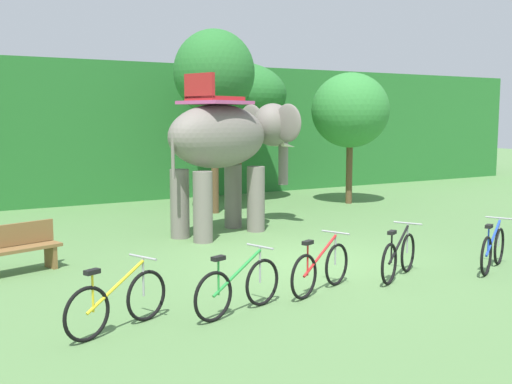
{
  "coord_description": "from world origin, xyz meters",
  "views": [
    {
      "loc": [
        -6.71,
        -9.59,
        2.8
      ],
      "look_at": [
        -0.55,
        1.0,
        1.3
      ],
      "focal_mm": 43.11,
      "sensor_mm": 36.0,
      "label": 1
    }
  ],
  "objects_px": {
    "tree_center_right": "(350,111)",
    "bike_red": "(321,269)",
    "bike_green": "(239,287)",
    "bike_yellow": "(118,302)",
    "bike_black": "(399,256)",
    "tree_center_left": "(214,73)",
    "tree_far_left": "(237,95)",
    "elephant": "(228,142)",
    "wooden_bench": "(17,247)",
    "bike_blue": "(493,249)"
  },
  "relations": [
    {
      "from": "bike_green",
      "to": "bike_blue",
      "type": "height_order",
      "value": "same"
    },
    {
      "from": "bike_red",
      "to": "elephant",
      "type": "bearing_deg",
      "value": 78.13
    },
    {
      "from": "tree_center_left",
      "to": "tree_center_right",
      "type": "height_order",
      "value": "tree_center_left"
    },
    {
      "from": "tree_far_left",
      "to": "bike_yellow",
      "type": "height_order",
      "value": "tree_far_left"
    },
    {
      "from": "tree_center_left",
      "to": "bike_blue",
      "type": "xyz_separation_m",
      "value": [
        1.4,
        -8.62,
        -3.65
      ]
    },
    {
      "from": "tree_center_left",
      "to": "tree_far_left",
      "type": "distance_m",
      "value": 2.81
    },
    {
      "from": "tree_far_left",
      "to": "bike_green",
      "type": "xyz_separation_m",
      "value": [
        -5.7,
        -10.52,
        -3.13
      ]
    },
    {
      "from": "bike_blue",
      "to": "elephant",
      "type": "bearing_deg",
      "value": 113.34
    },
    {
      "from": "tree_far_left",
      "to": "bike_black",
      "type": "height_order",
      "value": "tree_far_left"
    },
    {
      "from": "tree_center_left",
      "to": "bike_black",
      "type": "xyz_separation_m",
      "value": [
        -0.5,
        -8.18,
        -3.65
      ]
    },
    {
      "from": "tree_center_right",
      "to": "wooden_bench",
      "type": "relative_size",
      "value": 2.71
    },
    {
      "from": "wooden_bench",
      "to": "bike_green",
      "type": "bearing_deg",
      "value": -59.76
    },
    {
      "from": "elephant",
      "to": "bike_blue",
      "type": "xyz_separation_m",
      "value": [
        2.47,
        -5.73,
        -1.82
      ]
    },
    {
      "from": "tree_far_left",
      "to": "bike_blue",
      "type": "distance_m",
      "value": 11.12
    },
    {
      "from": "bike_yellow",
      "to": "wooden_bench",
      "type": "relative_size",
      "value": 1.03
    },
    {
      "from": "tree_center_left",
      "to": "bike_yellow",
      "type": "xyz_separation_m",
      "value": [
        -5.55,
        -8.31,
        -3.65
      ]
    },
    {
      "from": "tree_center_right",
      "to": "bike_red",
      "type": "xyz_separation_m",
      "value": [
        -6.86,
        -7.83,
        -2.62
      ]
    },
    {
      "from": "tree_center_left",
      "to": "bike_red",
      "type": "xyz_separation_m",
      "value": [
        -2.18,
        -8.19,
        -3.65
      ]
    },
    {
      "from": "bike_red",
      "to": "bike_blue",
      "type": "xyz_separation_m",
      "value": [
        3.58,
        -0.43,
        0.0
      ]
    },
    {
      "from": "tree_center_right",
      "to": "elephant",
      "type": "relative_size",
      "value": 1.0
    },
    {
      "from": "bike_yellow",
      "to": "bike_black",
      "type": "relative_size",
      "value": 1.04
    },
    {
      "from": "elephant",
      "to": "bike_red",
      "type": "relative_size",
      "value": 2.64
    },
    {
      "from": "tree_center_right",
      "to": "bike_black",
      "type": "xyz_separation_m",
      "value": [
        -5.17,
        -7.82,
        -2.62
      ]
    },
    {
      "from": "tree_center_left",
      "to": "tree_far_left",
      "type": "bearing_deg",
      "value": 47.71
    },
    {
      "from": "elephant",
      "to": "bike_red",
      "type": "xyz_separation_m",
      "value": [
        -1.11,
        -5.3,
        -1.82
      ]
    },
    {
      "from": "tree_center_left",
      "to": "tree_center_right",
      "type": "distance_m",
      "value": 4.8
    },
    {
      "from": "tree_center_left",
      "to": "bike_red",
      "type": "distance_m",
      "value": 9.23
    },
    {
      "from": "bike_yellow",
      "to": "wooden_bench",
      "type": "distance_m",
      "value": 3.9
    },
    {
      "from": "tree_far_left",
      "to": "bike_yellow",
      "type": "xyz_separation_m",
      "value": [
        -7.41,
        -10.35,
        -3.13
      ]
    },
    {
      "from": "elephant",
      "to": "bike_black",
      "type": "xyz_separation_m",
      "value": [
        0.57,
        -5.28,
        -1.82
      ]
    },
    {
      "from": "wooden_bench",
      "to": "bike_red",
      "type": "bearing_deg",
      "value": -42.99
    },
    {
      "from": "bike_yellow",
      "to": "bike_black",
      "type": "xyz_separation_m",
      "value": [
        5.06,
        0.13,
        0.0
      ]
    },
    {
      "from": "tree_center_right",
      "to": "wooden_bench",
      "type": "height_order",
      "value": "tree_center_right"
    },
    {
      "from": "bike_yellow",
      "to": "bike_red",
      "type": "height_order",
      "value": "same"
    },
    {
      "from": "tree_center_right",
      "to": "bike_green",
      "type": "relative_size",
      "value": 2.55
    },
    {
      "from": "tree_center_right",
      "to": "bike_red",
      "type": "height_order",
      "value": "tree_center_right"
    },
    {
      "from": "tree_center_left",
      "to": "bike_red",
      "type": "relative_size",
      "value": 3.3
    },
    {
      "from": "tree_center_left",
      "to": "tree_center_right",
      "type": "bearing_deg",
      "value": -4.39
    },
    {
      "from": "bike_red",
      "to": "bike_black",
      "type": "bearing_deg",
      "value": 0.49
    },
    {
      "from": "tree_center_right",
      "to": "bike_red",
      "type": "bearing_deg",
      "value": -131.2
    },
    {
      "from": "tree_center_right",
      "to": "bike_yellow",
      "type": "relative_size",
      "value": 2.64
    },
    {
      "from": "tree_far_left",
      "to": "bike_green",
      "type": "height_order",
      "value": "tree_far_left"
    },
    {
      "from": "tree_center_left",
      "to": "bike_green",
      "type": "distance_m",
      "value": 10.0
    },
    {
      "from": "tree_center_right",
      "to": "bike_black",
      "type": "height_order",
      "value": "tree_center_right"
    },
    {
      "from": "elephant",
      "to": "bike_green",
      "type": "relative_size",
      "value": 2.56
    },
    {
      "from": "elephant",
      "to": "tree_far_left",
      "type": "bearing_deg",
      "value": 59.33
    },
    {
      "from": "tree_center_right",
      "to": "bike_blue",
      "type": "height_order",
      "value": "tree_center_right"
    },
    {
      "from": "tree_center_right",
      "to": "bike_yellow",
      "type": "height_order",
      "value": "tree_center_right"
    },
    {
      "from": "tree_center_right",
      "to": "bike_yellow",
      "type": "bearing_deg",
      "value": -142.14
    },
    {
      "from": "bike_black",
      "to": "wooden_bench",
      "type": "height_order",
      "value": "bike_black"
    }
  ]
}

